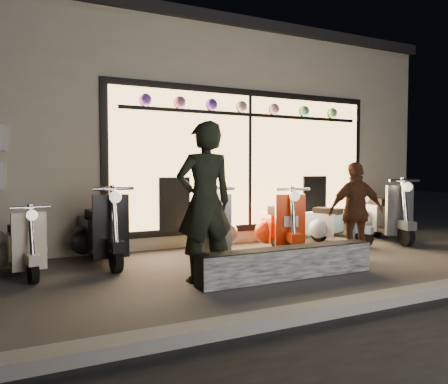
# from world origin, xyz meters

# --- Properties ---
(ground) EXTENTS (40.00, 40.00, 0.00)m
(ground) POSITION_xyz_m (0.00, 0.00, 0.00)
(ground) COLOR #383533
(ground) RESTS_ON ground
(kerb) EXTENTS (40.00, 0.25, 0.12)m
(kerb) POSITION_xyz_m (0.00, -2.00, 0.06)
(kerb) COLOR slate
(kerb) RESTS_ON ground
(shop_building) EXTENTS (10.20, 6.23, 4.20)m
(shop_building) POSITION_xyz_m (0.00, 4.98, 2.10)
(shop_building) COLOR beige
(shop_building) RESTS_ON ground
(graffiti_barrier) EXTENTS (2.45, 0.28, 0.40)m
(graffiti_barrier) POSITION_xyz_m (-0.09, -0.65, 0.20)
(graffiti_barrier) COLOR black
(graffiti_barrier) RESTS_ON ground
(scooter_silver) EXTENTS (0.85, 1.49, 1.08)m
(scooter_silver) POSITION_xyz_m (-0.30, 1.17, 0.43)
(scooter_silver) COLOR black
(scooter_silver) RESTS_ON ground
(scooter_red) EXTENTS (0.77, 1.48, 1.06)m
(scooter_red) POSITION_xyz_m (0.86, 0.96, 0.42)
(scooter_red) COLOR black
(scooter_red) RESTS_ON ground
(scooter_black) EXTENTS (0.55, 1.54, 1.10)m
(scooter_black) POSITION_xyz_m (-2.05, 1.41, 0.44)
(scooter_black) COLOR black
(scooter_black) RESTS_ON ground
(scooter_cream) EXTENTS (0.54, 1.27, 0.90)m
(scooter_cream) POSITION_xyz_m (-3.12, 1.13, 0.36)
(scooter_cream) COLOR black
(scooter_cream) RESTS_ON ground
(scooter_blue) EXTENTS (0.73, 1.30, 0.94)m
(scooter_blue) POSITION_xyz_m (2.16, 1.25, 0.38)
(scooter_blue) COLOR black
(scooter_blue) RESTS_ON ground
(scooter_grey) EXTENTS (0.82, 1.62, 1.16)m
(scooter_grey) POSITION_xyz_m (3.38, 1.15, 0.46)
(scooter_grey) COLOR black
(scooter_grey) RESTS_ON ground
(man) EXTENTS (0.73, 0.49, 1.97)m
(man) POSITION_xyz_m (-1.09, -0.31, 0.99)
(man) COLOR black
(man) RESTS_ON ground
(woman) EXTENTS (0.94, 0.57, 1.50)m
(woman) POSITION_xyz_m (1.45, -0.20, 0.75)
(woman) COLOR #57301B
(woman) RESTS_ON ground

